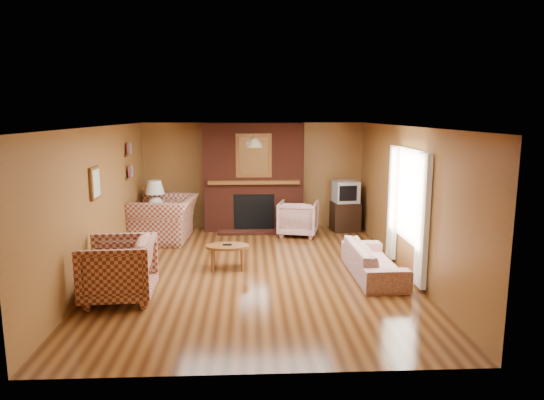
{
  "coord_description": "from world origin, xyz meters",
  "views": [
    {
      "loc": [
        -0.1,
        -7.77,
        2.61
      ],
      "look_at": [
        0.3,
        0.6,
        1.1
      ],
      "focal_mm": 32.0,
      "sensor_mm": 36.0,
      "label": 1
    }
  ],
  "objects_px": {
    "fireplace": "(254,178)",
    "table_lamp": "(155,194)",
    "plaid_armchair": "(118,269)",
    "floral_sofa": "(374,261)",
    "side_table": "(156,224)",
    "tv_stand": "(345,216)",
    "floral_armchair": "(298,218)",
    "crt_tv": "(346,192)",
    "plaid_loveseat": "(165,219)",
    "coffee_table": "(227,249)"
  },
  "relations": [
    {
      "from": "table_lamp",
      "to": "crt_tv",
      "type": "relative_size",
      "value": 1.18
    },
    {
      "from": "floral_sofa",
      "to": "crt_tv",
      "type": "xyz_separation_m",
      "value": [
        0.15,
        3.12,
        0.63
      ]
    },
    {
      "from": "side_table",
      "to": "floral_armchair",
      "type": "bearing_deg",
      "value": -0.66
    },
    {
      "from": "fireplace",
      "to": "side_table",
      "type": "relative_size",
      "value": 4.44
    },
    {
      "from": "plaid_loveseat",
      "to": "side_table",
      "type": "xyz_separation_m",
      "value": [
        -0.25,
        0.32,
        -0.18
      ]
    },
    {
      "from": "floral_sofa",
      "to": "table_lamp",
      "type": "xyz_separation_m",
      "value": [
        -4.0,
        2.77,
        0.65
      ]
    },
    {
      "from": "floral_sofa",
      "to": "tv_stand",
      "type": "relative_size",
      "value": 2.73
    },
    {
      "from": "floral_armchair",
      "to": "floral_sofa",
      "type": "bearing_deg",
      "value": 123.17
    },
    {
      "from": "fireplace",
      "to": "table_lamp",
      "type": "xyz_separation_m",
      "value": [
        -2.1,
        -0.53,
        -0.27
      ]
    },
    {
      "from": "fireplace",
      "to": "table_lamp",
      "type": "height_order",
      "value": "fireplace"
    },
    {
      "from": "crt_tv",
      "to": "plaid_loveseat",
      "type": "bearing_deg",
      "value": -170.38
    },
    {
      "from": "plaid_armchair",
      "to": "floral_armchair",
      "type": "bearing_deg",
      "value": 137.72
    },
    {
      "from": "plaid_loveseat",
      "to": "table_lamp",
      "type": "xyz_separation_m",
      "value": [
        -0.25,
        0.32,
        0.46
      ]
    },
    {
      "from": "fireplace",
      "to": "table_lamp",
      "type": "relative_size",
      "value": 3.6
    },
    {
      "from": "coffee_table",
      "to": "table_lamp",
      "type": "bearing_deg",
      "value": 125.23
    },
    {
      "from": "fireplace",
      "to": "crt_tv",
      "type": "xyz_separation_m",
      "value": [
        2.05,
        -0.19,
        -0.3
      ]
    },
    {
      "from": "coffee_table",
      "to": "tv_stand",
      "type": "height_order",
      "value": "tv_stand"
    },
    {
      "from": "side_table",
      "to": "crt_tv",
      "type": "bearing_deg",
      "value": 4.74
    },
    {
      "from": "side_table",
      "to": "tv_stand",
      "type": "xyz_separation_m",
      "value": [
        4.15,
        0.35,
        0.05
      ]
    },
    {
      "from": "plaid_armchair",
      "to": "floral_sofa",
      "type": "relative_size",
      "value": 0.55
    },
    {
      "from": "plaid_armchair",
      "to": "crt_tv",
      "type": "height_order",
      "value": "crt_tv"
    },
    {
      "from": "side_table",
      "to": "table_lamp",
      "type": "relative_size",
      "value": 0.81
    },
    {
      "from": "side_table",
      "to": "crt_tv",
      "type": "distance_m",
      "value": 4.21
    },
    {
      "from": "side_table",
      "to": "tv_stand",
      "type": "relative_size",
      "value": 0.83
    },
    {
      "from": "coffee_table",
      "to": "side_table",
      "type": "relative_size",
      "value": 1.36
    },
    {
      "from": "floral_sofa",
      "to": "side_table",
      "type": "bearing_deg",
      "value": 54.42
    },
    {
      "from": "fireplace",
      "to": "floral_armchair",
      "type": "xyz_separation_m",
      "value": [
        0.95,
        -0.57,
        -0.81
      ]
    },
    {
      "from": "fireplace",
      "to": "coffee_table",
      "type": "distance_m",
      "value": 2.99
    },
    {
      "from": "tv_stand",
      "to": "plaid_armchair",
      "type": "bearing_deg",
      "value": -139.83
    },
    {
      "from": "plaid_armchair",
      "to": "floral_armchair",
      "type": "xyz_separation_m",
      "value": [
        2.9,
        3.57,
        -0.07
      ]
    },
    {
      "from": "floral_sofa",
      "to": "coffee_table",
      "type": "bearing_deg",
      "value": 77.77
    },
    {
      "from": "plaid_armchair",
      "to": "table_lamp",
      "type": "xyz_separation_m",
      "value": [
        -0.15,
        3.61,
        0.47
      ]
    },
    {
      "from": "tv_stand",
      "to": "coffee_table",
      "type": "bearing_deg",
      "value": -138.26
    },
    {
      "from": "tv_stand",
      "to": "plaid_loveseat",
      "type": "bearing_deg",
      "value": -174.84
    },
    {
      "from": "plaid_loveseat",
      "to": "floral_armchair",
      "type": "relative_size",
      "value": 1.68
    },
    {
      "from": "floral_sofa",
      "to": "crt_tv",
      "type": "height_order",
      "value": "crt_tv"
    },
    {
      "from": "plaid_armchair",
      "to": "crt_tv",
      "type": "distance_m",
      "value": 5.64
    },
    {
      "from": "side_table",
      "to": "plaid_loveseat",
      "type": "bearing_deg",
      "value": -51.69
    },
    {
      "from": "plaid_loveseat",
      "to": "plaid_armchair",
      "type": "height_order",
      "value": "plaid_loveseat"
    },
    {
      "from": "fireplace",
      "to": "floral_sofa",
      "type": "bearing_deg",
      "value": -60.13
    },
    {
      "from": "table_lamp",
      "to": "tv_stand",
      "type": "bearing_deg",
      "value": 4.82
    },
    {
      "from": "floral_sofa",
      "to": "side_table",
      "type": "distance_m",
      "value": 4.87
    },
    {
      "from": "plaid_armchair",
      "to": "side_table",
      "type": "xyz_separation_m",
      "value": [
        -0.15,
        3.61,
        -0.18
      ]
    },
    {
      "from": "plaid_loveseat",
      "to": "plaid_armchair",
      "type": "xyz_separation_m",
      "value": [
        -0.1,
        -3.29,
        -0.01
      ]
    },
    {
      "from": "floral_sofa",
      "to": "table_lamp",
      "type": "bearing_deg",
      "value": 54.42
    },
    {
      "from": "table_lamp",
      "to": "floral_armchair",
      "type": "bearing_deg",
      "value": -0.66
    },
    {
      "from": "side_table",
      "to": "tv_stand",
      "type": "distance_m",
      "value": 4.17
    },
    {
      "from": "tv_stand",
      "to": "fireplace",
      "type": "bearing_deg",
      "value": 170.32
    },
    {
      "from": "table_lamp",
      "to": "floral_sofa",
      "type": "bearing_deg",
      "value": -34.74
    },
    {
      "from": "plaid_armchair",
      "to": "fireplace",
      "type": "bearing_deg",
      "value": 151.6
    }
  ]
}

